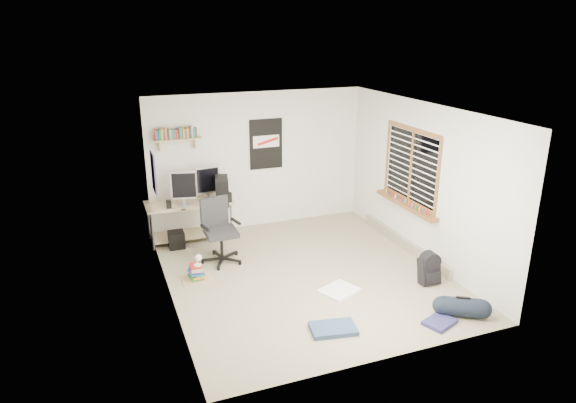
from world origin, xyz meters
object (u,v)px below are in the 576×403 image
object	(u,v)px
desk	(190,220)
backpack	(429,271)
office_chair	(221,233)
book_stack	(196,270)
duffel_bag	(462,306)

from	to	relation	value
desk	backpack	bearing A→B (deg)	-25.50
office_chair	book_stack	size ratio (longest dim) A/B	2.35
desk	office_chair	bearing A→B (deg)	-55.77
desk	backpack	world-z (taller)	desk
backpack	duffel_bag	bearing A→B (deg)	-94.92
book_stack	desk	bearing A→B (deg)	82.40
desk	duffel_bag	distance (m)	4.74
office_chair	duffel_bag	distance (m)	3.72
backpack	book_stack	distance (m)	3.43
desk	book_stack	xyz separation A→B (m)	(-0.21, -1.55, -0.21)
desk	backpack	distance (m)	4.13
office_chair	duffel_bag	size ratio (longest dim) A/B	2.06
desk	duffel_bag	xyz separation A→B (m)	(2.81, -3.81, -0.22)
backpack	book_stack	world-z (taller)	backpack
desk	book_stack	distance (m)	1.58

